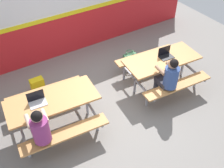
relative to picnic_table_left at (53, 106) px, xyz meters
The scene contains 10 objects.
ground_plane 1.43m from the picnic_table_left, ahead, with size 10.00×10.00×0.02m, color gray.
accent_backdrop 2.76m from the picnic_table_left, 60.63° to the left, with size 8.00×0.14×2.60m.
picnic_table_left is the anchor object (origin of this frame).
picnic_table_right 2.62m from the picnic_table_left, ahead, with size 1.79×1.68×0.74m.
student_nearer 0.69m from the picnic_table_left, 129.64° to the right, with size 0.38×0.53×1.21m.
student_further 2.43m from the picnic_table_left, 15.10° to the right, with size 0.38×0.53×1.21m.
laptop_silver 0.34m from the picnic_table_left, 167.05° to the left, with size 0.34×0.25×0.22m.
laptop_dark 2.75m from the picnic_table_left, ahead, with size 0.34×0.25×0.22m.
backpack_dark 1.15m from the picnic_table_left, 88.98° to the left, with size 0.30×0.22×0.44m.
tote_bag_bright 2.61m from the picnic_table_left, 19.90° to the left, with size 0.34×0.21×0.43m.
Camera 1 is at (-2.19, -3.53, 4.20)m, focal length 41.70 mm.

